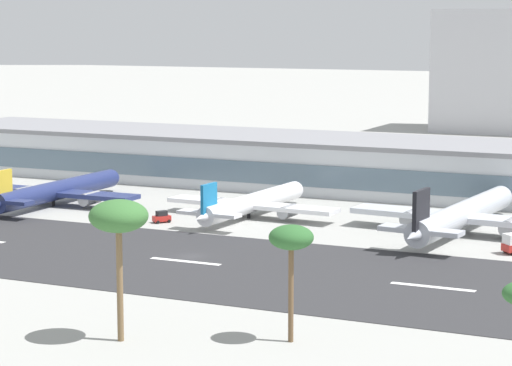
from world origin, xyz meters
name	(u,v)px	position (x,y,z in m)	size (l,w,h in m)	color
ground_plane	(191,257)	(0.00, 0.00, 0.00)	(1400.00, 1400.00, 0.00)	#9E9E99
runway_strip	(180,261)	(0.00, -3.65, 0.04)	(800.00, 41.81, 0.08)	#2D2D30
runway_centreline_dash_4	(185,261)	(1.00, -3.65, 0.09)	(12.00, 1.20, 0.01)	white
runway_centreline_dash_5	(433,287)	(39.93, -3.65, 0.09)	(12.00, 1.20, 0.01)	white
terminal_building	(334,163)	(-5.38, 76.97, 5.68)	(200.08, 29.85, 11.35)	silver
airliner_gold_tail_gate_0	(54,191)	(-47.89, 31.02, 2.93)	(36.07, 44.00, 9.19)	navy
airliner_blue_tail_gate_1	(249,204)	(-6.30, 34.93, 2.70)	(34.76, 40.68, 8.49)	silver
airliner_black_tail_gate_2	(459,216)	(33.72, 35.12, 3.31)	(39.99, 49.71, 10.38)	silver
service_baggage_tug_0	(162,217)	(-18.90, 23.79, 1.05)	(3.19, 3.53, 2.20)	#B2231E
palm_tree_1	(119,219)	(14.34, -43.64, 14.26)	(6.79, 6.79, 16.44)	brown
palm_tree_2	(291,240)	(32.21, -35.77, 11.85)	(5.14, 5.14, 13.61)	brown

